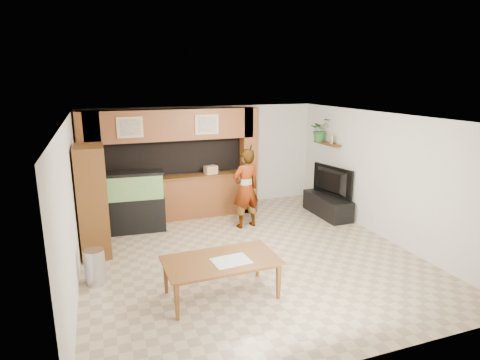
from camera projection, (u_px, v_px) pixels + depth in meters
name	position (u px, v px, depth m)	size (l,w,h in m)	color
floor	(248.00, 254.00, 7.66)	(6.50, 6.50, 0.00)	tan
ceiling	(248.00, 117.00, 7.03)	(6.50, 6.50, 0.00)	white
wall_back	(203.00, 157.00, 10.31)	(6.00, 6.00, 0.00)	beige
wall_left	(72.00, 205.00, 6.36)	(6.50, 6.50, 0.00)	beige
wall_right	(383.00, 176.00, 8.33)	(6.50, 6.50, 0.00)	beige
partition	(171.00, 164.00, 9.44)	(4.20, 0.99, 2.60)	brown
wall_clock	(73.00, 157.00, 7.14)	(0.05, 0.25, 0.25)	black
wall_shelf	(327.00, 143.00, 9.96)	(0.25, 0.90, 0.04)	brown
pantry_cabinet	(93.00, 201.00, 7.47)	(0.52, 0.85, 2.09)	brown
trash_can	(95.00, 267.00, 6.47)	(0.32, 0.32, 0.59)	#B2B2B7
aquarium	(136.00, 203.00, 8.68)	(1.20, 0.45, 1.33)	black
tv_stand	(327.00, 205.00, 9.82)	(0.54, 1.47, 0.49)	black
television	(329.00, 181.00, 9.67)	(1.26, 0.16, 0.72)	black
photo_frame	(331.00, 139.00, 9.77)	(0.03, 0.16, 0.21)	tan
potted_plant	(320.00, 130.00, 10.16)	(0.52, 0.45, 0.58)	#265F28
person	(246.00, 189.00, 8.89)	(0.65, 0.43, 1.79)	tan
microphone	(251.00, 148.00, 8.53)	(0.03, 0.03, 0.15)	black
dining_table	(222.00, 279.00, 6.08)	(1.72, 0.96, 0.61)	brown
newspaper_a	(231.00, 261.00, 5.99)	(0.55, 0.40, 0.01)	silver
counter_box	(211.00, 170.00, 9.62)	(0.29, 0.19, 0.19)	tan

